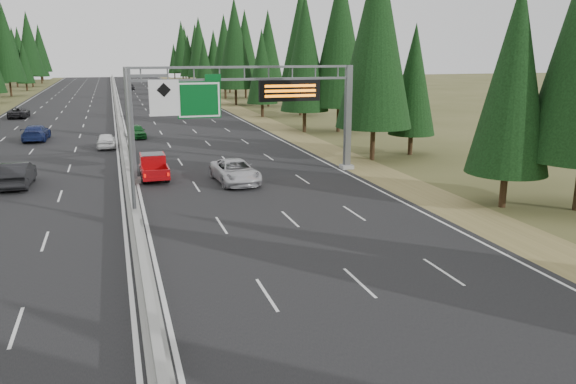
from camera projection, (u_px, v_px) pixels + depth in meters
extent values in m
cube|color=black|center=(118.00, 115.00, 80.26)|extent=(32.00, 260.00, 0.08)
cube|color=olive|center=(240.00, 111.00, 85.40)|extent=(3.60, 260.00, 0.06)
cube|color=gray|center=(118.00, 114.00, 80.21)|extent=(0.70, 260.00, 0.30)
cube|color=gray|center=(118.00, 111.00, 80.12)|extent=(0.30, 260.00, 0.60)
cube|color=slate|center=(130.00, 126.00, 37.73)|extent=(0.45, 0.45, 7.80)
cube|color=gray|center=(134.00, 180.00, 38.64)|extent=(0.90, 0.90, 0.30)
cube|color=slate|center=(348.00, 118.00, 42.30)|extent=(0.45, 0.45, 7.80)
cube|color=gray|center=(347.00, 167.00, 43.22)|extent=(0.90, 0.90, 0.30)
cube|color=slate|center=(244.00, 67.00, 39.09)|extent=(15.85, 0.35, 0.16)
cube|color=slate|center=(245.00, 79.00, 39.29)|extent=(15.85, 0.35, 0.16)
cube|color=#054C19|center=(199.00, 100.00, 38.44)|extent=(3.00, 0.10, 2.50)
cube|color=silver|center=(199.00, 100.00, 38.38)|extent=(2.85, 0.02, 2.35)
cube|color=#054C19|center=(213.00, 77.00, 38.36)|extent=(1.10, 0.10, 0.45)
cube|color=black|center=(290.00, 91.00, 40.15)|extent=(4.50, 0.40, 1.50)
cube|color=orange|center=(291.00, 86.00, 39.86)|extent=(3.80, 0.02, 0.18)
cube|color=orange|center=(291.00, 91.00, 39.94)|extent=(3.80, 0.02, 0.18)
cube|color=orange|center=(291.00, 96.00, 40.03)|extent=(3.80, 0.02, 0.18)
cylinder|color=slate|center=(130.00, 149.00, 28.34)|extent=(0.20, 0.20, 8.00)
cube|color=gray|center=(136.00, 222.00, 29.29)|extent=(0.50, 0.50, 0.20)
cube|color=slate|center=(146.00, 76.00, 27.76)|extent=(2.00, 0.15, 0.15)
cube|color=silver|center=(164.00, 98.00, 28.14)|extent=(1.50, 0.06, 1.80)
cylinder|color=black|center=(503.00, 190.00, 32.63)|extent=(0.40, 0.40, 2.05)
cone|color=black|center=(514.00, 78.00, 31.07)|extent=(4.62, 4.62, 10.78)
cylinder|color=black|center=(373.00, 143.00, 46.86)|extent=(0.40, 0.40, 2.78)
cone|color=black|center=(376.00, 36.00, 44.75)|extent=(6.25, 6.25, 14.59)
cylinder|color=black|center=(410.00, 144.00, 49.42)|extent=(0.40, 0.40, 1.80)
cone|color=black|center=(414.00, 80.00, 48.05)|extent=(4.05, 4.05, 9.45)
cylinder|color=black|center=(304.00, 121.00, 63.26)|extent=(0.40, 0.40, 2.40)
cone|color=black|center=(305.00, 53.00, 61.44)|extent=(5.41, 5.41, 12.62)
cylinder|color=black|center=(338.00, 119.00, 63.50)|extent=(0.40, 0.40, 2.87)
cone|color=black|center=(340.00, 37.00, 61.33)|extent=(6.45, 6.45, 15.06)
cylinder|color=black|center=(262.00, 110.00, 77.81)|extent=(0.40, 0.40, 1.90)
cone|color=black|center=(262.00, 66.00, 76.36)|extent=(4.28, 4.28, 9.98)
cylinder|color=black|center=(300.00, 105.00, 80.07)|extent=(0.40, 0.40, 2.85)
cone|color=black|center=(301.00, 41.00, 77.91)|extent=(6.40, 6.40, 14.94)
cylinder|color=black|center=(236.00, 97.00, 94.99)|extent=(0.40, 0.40, 2.81)
cone|color=black|center=(235.00, 43.00, 92.86)|extent=(6.32, 6.32, 14.75)
cylinder|color=black|center=(268.00, 99.00, 93.05)|extent=(0.40, 0.40, 2.48)
cone|color=black|center=(268.00, 51.00, 91.17)|extent=(5.57, 5.57, 12.99)
cylinder|color=black|center=(225.00, 92.00, 108.70)|extent=(0.40, 0.40, 2.53)
cone|color=black|center=(224.00, 50.00, 106.78)|extent=(5.70, 5.70, 13.29)
cylinder|color=black|center=(246.00, 91.00, 110.21)|extent=(0.40, 0.40, 2.68)
cone|color=black|center=(245.00, 47.00, 108.18)|extent=(6.03, 6.03, 14.07)
cylinder|color=black|center=(205.00, 88.00, 124.49)|extent=(0.40, 0.40, 1.90)
cone|color=black|center=(204.00, 61.00, 123.05)|extent=(4.28, 4.28, 9.98)
cylinder|color=black|center=(230.00, 88.00, 124.48)|extent=(0.40, 0.40, 1.99)
cone|color=black|center=(229.00, 59.00, 122.96)|extent=(4.49, 4.49, 10.47)
cylinder|color=black|center=(200.00, 83.00, 139.51)|extent=(0.40, 0.40, 2.75)
cone|color=black|center=(199.00, 47.00, 137.42)|extent=(6.19, 6.19, 14.45)
cylinder|color=black|center=(215.00, 83.00, 140.86)|extent=(0.40, 0.40, 2.27)
cone|color=black|center=(214.00, 54.00, 139.13)|extent=(5.12, 5.12, 11.94)
cylinder|color=black|center=(189.00, 80.00, 156.91)|extent=(0.40, 0.40, 2.15)
cone|color=black|center=(188.00, 56.00, 155.27)|extent=(4.84, 4.84, 11.30)
cylinder|color=black|center=(200.00, 80.00, 155.31)|extent=(0.40, 0.40, 2.66)
cone|color=black|center=(199.00, 49.00, 153.29)|extent=(5.98, 5.98, 13.95)
cylinder|color=black|center=(183.00, 77.00, 171.83)|extent=(0.40, 0.40, 2.88)
cone|color=black|center=(182.00, 46.00, 169.64)|extent=(6.48, 6.48, 15.12)
cylinder|color=black|center=(197.00, 77.00, 170.33)|extent=(0.40, 0.40, 2.73)
cone|color=black|center=(195.00, 48.00, 168.27)|extent=(6.13, 6.13, 14.31)
cylinder|color=black|center=(175.00, 76.00, 187.66)|extent=(0.40, 0.40, 1.85)
cone|color=black|center=(174.00, 58.00, 186.26)|extent=(4.15, 4.15, 9.69)
cylinder|color=black|center=(186.00, 75.00, 186.84)|extent=(0.40, 0.40, 2.72)
cone|color=black|center=(185.00, 49.00, 184.78)|extent=(6.11, 6.11, 14.26)
cylinder|color=black|center=(11.00, 89.00, 114.26)|extent=(0.40, 0.40, 2.94)
cone|color=black|center=(5.00, 42.00, 112.03)|extent=(6.62, 6.62, 15.44)
cylinder|color=black|center=(27.00, 87.00, 130.16)|extent=(0.40, 0.40, 1.76)
cone|color=black|center=(24.00, 63.00, 128.82)|extent=(3.97, 3.97, 9.26)
cylinder|color=black|center=(1.00, 87.00, 128.20)|extent=(0.40, 0.40, 1.85)
cylinder|color=black|center=(33.00, 81.00, 144.39)|extent=(0.40, 0.40, 3.02)
cone|color=black|center=(28.00, 43.00, 142.09)|extent=(6.80, 6.80, 15.88)
cylinder|color=black|center=(17.00, 82.00, 143.55)|extent=(0.40, 0.40, 2.40)
cone|color=black|center=(14.00, 52.00, 141.73)|extent=(5.39, 5.39, 12.58)
cylinder|color=black|center=(42.00, 80.00, 159.49)|extent=(0.40, 0.40, 2.03)
cone|color=black|center=(39.00, 57.00, 157.95)|extent=(4.58, 4.58, 10.68)
cylinder|color=black|center=(22.00, 79.00, 158.60)|extent=(0.40, 0.40, 2.51)
cone|color=black|center=(19.00, 51.00, 156.69)|extent=(5.66, 5.66, 13.20)
cylinder|color=black|center=(43.00, 76.00, 175.69)|extent=(0.40, 0.40, 2.74)
cone|color=black|center=(40.00, 48.00, 173.61)|extent=(6.17, 6.17, 14.40)
cylinder|color=black|center=(31.00, 77.00, 171.93)|extent=(0.40, 0.40, 2.36)
cone|color=black|center=(28.00, 53.00, 170.14)|extent=(5.32, 5.32, 12.41)
imported|color=silver|center=(235.00, 171.00, 38.49)|extent=(2.88, 5.73, 1.56)
cylinder|color=black|center=(144.00, 179.00, 38.17)|extent=(0.27, 0.72, 0.72)
cylinder|color=black|center=(167.00, 177.00, 38.61)|extent=(0.27, 0.72, 0.72)
cylinder|color=black|center=(142.00, 170.00, 40.92)|extent=(0.27, 0.72, 0.72)
cylinder|color=black|center=(163.00, 169.00, 41.36)|extent=(0.27, 0.72, 0.72)
cube|color=#AB0A0F|center=(154.00, 172.00, 39.77)|extent=(1.80, 5.05, 0.27)
cube|color=#AB0A0F|center=(153.00, 161.00, 40.37)|extent=(1.71, 1.98, 0.99)
cube|color=black|center=(152.00, 157.00, 40.31)|extent=(1.53, 1.71, 0.50)
cube|color=#AB0A0F|center=(142.00, 172.00, 38.20)|extent=(0.09, 2.16, 0.54)
cube|color=#AB0A0F|center=(168.00, 170.00, 38.69)|extent=(0.09, 2.16, 0.54)
cube|color=#AB0A0F|center=(156.00, 174.00, 37.44)|extent=(1.80, 0.09, 0.54)
imported|color=#176525|center=(136.00, 131.00, 58.52)|extent=(2.01, 4.22, 1.39)
imported|color=#5B0F0D|center=(200.00, 109.00, 81.49)|extent=(1.48, 4.16, 1.37)
imported|color=black|center=(178.00, 100.00, 96.14)|extent=(2.26, 5.27, 1.51)
imported|color=silver|center=(171.00, 101.00, 92.86)|extent=(3.04, 5.74, 1.54)
imported|color=black|center=(130.00, 87.00, 132.21)|extent=(2.16, 4.61, 1.53)
imported|color=black|center=(17.00, 174.00, 37.36)|extent=(1.87, 5.06, 1.65)
imported|color=navy|center=(36.00, 133.00, 56.75)|extent=(2.46, 5.58, 1.60)
imported|color=white|center=(106.00, 140.00, 52.36)|extent=(1.73, 4.17, 1.41)
imported|color=black|center=(19.00, 113.00, 76.22)|extent=(2.39, 5.14, 1.42)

